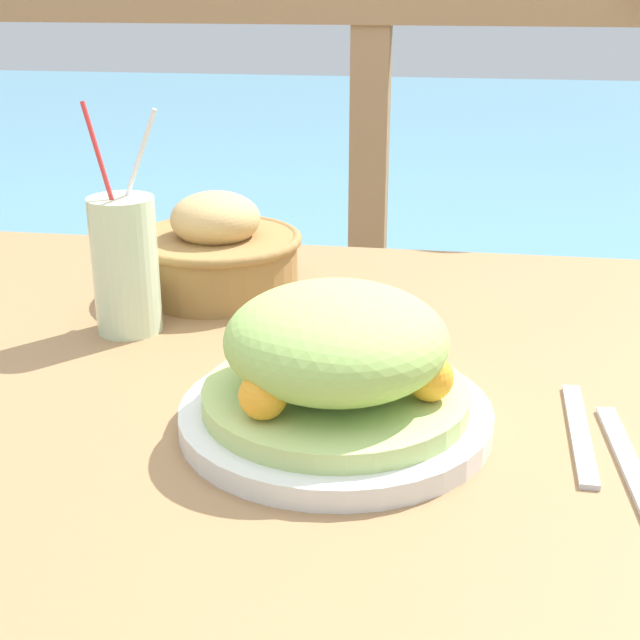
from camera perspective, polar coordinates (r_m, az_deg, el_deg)
name	(u,v)px	position (r m, az deg, el deg)	size (l,w,h in m)	color
patio_table	(282,447)	(0.95, -2.46, -8.14)	(1.11, 0.85, 0.72)	#997047
railing_fence	(370,129)	(1.71, 3.21, 12.12)	(2.80, 0.08, 1.10)	#937551
sea_backdrop	(421,172)	(4.28, 6.50, 9.42)	(12.00, 4.00, 0.43)	#568EA8
salad_plate	(335,370)	(0.76, 1.00, -3.19)	(0.27, 0.27, 0.13)	silver
drink_glass	(125,265)	(0.99, -12.35, 3.48)	(0.09, 0.07, 0.25)	beige
bread_basket	(217,252)	(1.11, -6.62, 4.32)	(0.21, 0.21, 0.13)	olive
fork	(579,432)	(0.81, 16.27, -6.91)	(0.02, 0.18, 0.00)	silver
knife	(627,460)	(0.77, 19.08, -8.48)	(0.03, 0.18, 0.00)	silver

